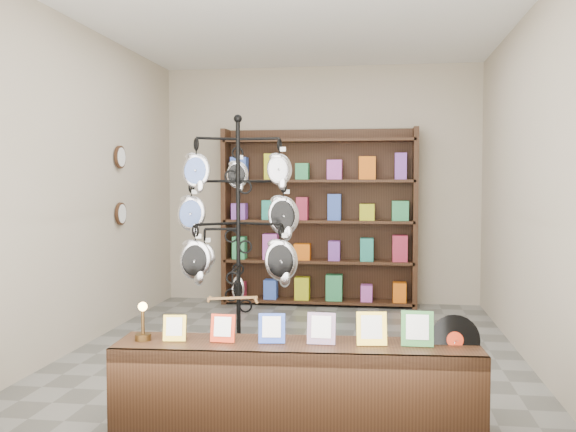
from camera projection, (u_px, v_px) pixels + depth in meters
The scene contains 6 objects.
ground at pixel (295, 352), 5.79m from camera, with size 5.00×5.00×0.00m, color slate.
room_envelope at pixel (295, 147), 5.69m from camera, with size 5.00×5.00×5.00m.
display_tree at pixel (238, 224), 5.18m from camera, with size 1.07×1.04×2.08m.
front_shelf at pixel (297, 387), 3.93m from camera, with size 2.25×0.58×0.79m.
back_shelving at pixel (319, 223), 8.01m from camera, with size 2.42×0.36×2.20m.
wall_clocks at pixel (120, 185), 6.78m from camera, with size 0.03×0.24×0.84m.
Camera 1 is at (0.74, -5.67, 1.53)m, focal length 40.00 mm.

